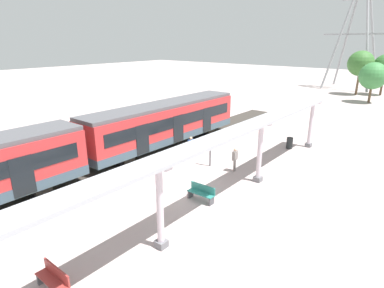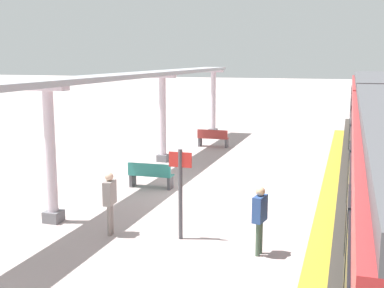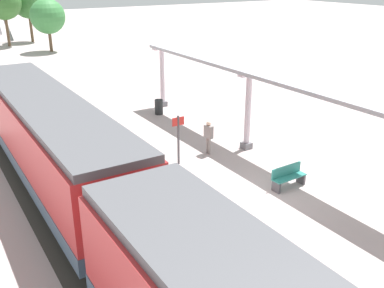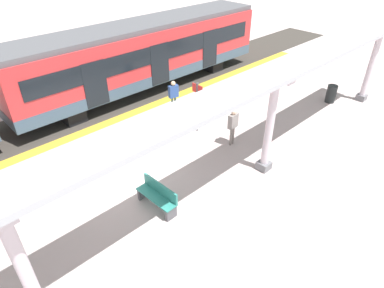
{
  "view_description": "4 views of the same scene",
  "coord_description": "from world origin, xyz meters",
  "px_view_note": "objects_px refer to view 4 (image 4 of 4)",
  "views": [
    {
      "loc": [
        11.18,
        -11.85,
        7.96
      ],
      "look_at": [
        -0.18,
        2.0,
        2.08
      ],
      "focal_mm": 29.54,
      "sensor_mm": 36.0,
      "label": 1
    },
    {
      "loc": [
        -4.01,
        14.8,
        4.33
      ],
      "look_at": [
        -0.08,
        2.47,
        2.05
      ],
      "focal_mm": 46.38,
      "sensor_mm": 36.0,
      "label": 2
    },
    {
      "loc": [
        -9.08,
        -11.18,
        7.85
      ],
      "look_at": [
        -0.37,
        2.79,
        1.36
      ],
      "focal_mm": 41.17,
      "sensor_mm": 36.0,
      "label": 3
    },
    {
      "loc": [
        8.5,
        -4.65,
        7.48
      ],
      "look_at": [
        2.27,
        1.29,
        1.76
      ],
      "focal_mm": 31.05,
      "sensor_mm": 36.0,
      "label": 4
    }
  ],
  "objects_px": {
    "canopy_pillar_second": "(25,271)",
    "canopy_pillar_fourth": "(371,65)",
    "passenger_waiting_near_edge": "(173,93)",
    "bench_mid_platform": "(158,196)",
    "platform_info_sign": "(197,103)",
    "train_far_carriage": "(144,55)",
    "canopy_pillar_third": "(270,126)",
    "trash_bin": "(331,94)",
    "passenger_by_the_benches": "(233,123)"
  },
  "relations": [
    {
      "from": "passenger_waiting_near_edge",
      "to": "canopy_pillar_third",
      "type": "bearing_deg",
      "value": -5.58
    },
    {
      "from": "train_far_carriage",
      "to": "bench_mid_platform",
      "type": "xyz_separation_m",
      "value": [
        7.58,
        -5.25,
        -1.39
      ]
    },
    {
      "from": "canopy_pillar_third",
      "to": "passenger_waiting_near_edge",
      "type": "xyz_separation_m",
      "value": [
        -5.6,
        0.55,
        -0.86
      ]
    },
    {
      "from": "canopy_pillar_fourth",
      "to": "trash_bin",
      "type": "height_order",
      "value": "canopy_pillar_fourth"
    },
    {
      "from": "canopy_pillar_third",
      "to": "bench_mid_platform",
      "type": "bearing_deg",
      "value": -105.92
    },
    {
      "from": "canopy_pillar_second",
      "to": "train_far_carriage",
      "type": "bearing_deg",
      "value": 132.88
    },
    {
      "from": "platform_info_sign",
      "to": "passenger_waiting_near_edge",
      "type": "bearing_deg",
      "value": 168.53
    },
    {
      "from": "canopy_pillar_fourth",
      "to": "passenger_waiting_near_edge",
      "type": "distance_m",
      "value": 9.59
    },
    {
      "from": "canopy_pillar_third",
      "to": "bench_mid_platform",
      "type": "distance_m",
      "value": 4.38
    },
    {
      "from": "trash_bin",
      "to": "platform_info_sign",
      "type": "xyz_separation_m",
      "value": [
        -2.63,
        -6.78,
        0.89
      ]
    },
    {
      "from": "platform_info_sign",
      "to": "passenger_waiting_near_edge",
      "type": "height_order",
      "value": "platform_info_sign"
    },
    {
      "from": "trash_bin",
      "to": "passenger_by_the_benches",
      "type": "distance_m",
      "value": 6.6
    },
    {
      "from": "canopy_pillar_fourth",
      "to": "passenger_waiting_near_edge",
      "type": "xyz_separation_m",
      "value": [
        -5.6,
        -7.73,
        -0.86
      ]
    },
    {
      "from": "trash_bin",
      "to": "passenger_waiting_near_edge",
      "type": "xyz_separation_m",
      "value": [
        -4.6,
        -6.38,
        0.54
      ]
    },
    {
      "from": "train_far_carriage",
      "to": "trash_bin",
      "type": "bearing_deg",
      "value": 36.26
    },
    {
      "from": "train_far_carriage",
      "to": "canopy_pillar_fourth",
      "type": "xyz_separation_m",
      "value": [
        8.72,
        7.02,
        -0.0
      ]
    },
    {
      "from": "trash_bin",
      "to": "passenger_waiting_near_edge",
      "type": "relative_size",
      "value": 0.56
    },
    {
      "from": "platform_info_sign",
      "to": "canopy_pillar_fourth",
      "type": "bearing_deg",
      "value": 65.98
    },
    {
      "from": "passenger_waiting_near_edge",
      "to": "bench_mid_platform",
      "type": "bearing_deg",
      "value": -45.5
    },
    {
      "from": "bench_mid_platform",
      "to": "trash_bin",
      "type": "relative_size",
      "value": 1.73
    },
    {
      "from": "trash_bin",
      "to": "canopy_pillar_fourth",
      "type": "bearing_deg",
      "value": 53.59
    },
    {
      "from": "canopy_pillar_fourth",
      "to": "platform_info_sign",
      "type": "height_order",
      "value": "canopy_pillar_fourth"
    },
    {
      "from": "canopy_pillar_fourth",
      "to": "passenger_by_the_benches",
      "type": "height_order",
      "value": "canopy_pillar_fourth"
    },
    {
      "from": "canopy_pillar_second",
      "to": "canopy_pillar_fourth",
      "type": "bearing_deg",
      "value": 90.0
    },
    {
      "from": "canopy_pillar_fourth",
      "to": "bench_mid_platform",
      "type": "height_order",
      "value": "canopy_pillar_fourth"
    },
    {
      "from": "bench_mid_platform",
      "to": "passenger_by_the_benches",
      "type": "relative_size",
      "value": 0.96
    },
    {
      "from": "bench_mid_platform",
      "to": "trash_bin",
      "type": "xyz_separation_m",
      "value": [
        0.14,
        10.92,
        -0.0
      ]
    },
    {
      "from": "canopy_pillar_fourth",
      "to": "train_far_carriage",
      "type": "bearing_deg",
      "value": -141.17
    },
    {
      "from": "platform_info_sign",
      "to": "passenger_waiting_near_edge",
      "type": "xyz_separation_m",
      "value": [
        -1.97,
        0.4,
        -0.35
      ]
    },
    {
      "from": "canopy_pillar_second",
      "to": "trash_bin",
      "type": "height_order",
      "value": "canopy_pillar_second"
    },
    {
      "from": "train_far_carriage",
      "to": "bench_mid_platform",
      "type": "height_order",
      "value": "train_far_carriage"
    },
    {
      "from": "canopy_pillar_third",
      "to": "canopy_pillar_fourth",
      "type": "relative_size",
      "value": 1.0
    },
    {
      "from": "passenger_waiting_near_edge",
      "to": "passenger_by_the_benches",
      "type": "relative_size",
      "value": 0.99
    },
    {
      "from": "canopy_pillar_second",
      "to": "canopy_pillar_fourth",
      "type": "relative_size",
      "value": 1.0
    },
    {
      "from": "train_far_carriage",
      "to": "trash_bin",
      "type": "relative_size",
      "value": 16.36
    },
    {
      "from": "trash_bin",
      "to": "passenger_by_the_benches",
      "type": "xyz_separation_m",
      "value": [
        -0.89,
        -6.51,
        0.55
      ]
    },
    {
      "from": "canopy_pillar_third",
      "to": "canopy_pillar_fourth",
      "type": "xyz_separation_m",
      "value": [
        0.0,
        8.28,
        0.0
      ]
    },
    {
      "from": "passenger_waiting_near_edge",
      "to": "platform_info_sign",
      "type": "bearing_deg",
      "value": -11.47
    },
    {
      "from": "trash_bin",
      "to": "passenger_by_the_benches",
      "type": "height_order",
      "value": "passenger_by_the_benches"
    },
    {
      "from": "canopy_pillar_third",
      "to": "bench_mid_platform",
      "type": "xyz_separation_m",
      "value": [
        -1.14,
        -3.99,
        -1.39
      ]
    },
    {
      "from": "train_far_carriage",
      "to": "canopy_pillar_fourth",
      "type": "height_order",
      "value": "canopy_pillar_fourth"
    },
    {
      "from": "platform_info_sign",
      "to": "passenger_waiting_near_edge",
      "type": "relative_size",
      "value": 1.41
    },
    {
      "from": "canopy_pillar_third",
      "to": "trash_bin",
      "type": "bearing_deg",
      "value": 98.21
    },
    {
      "from": "bench_mid_platform",
      "to": "platform_info_sign",
      "type": "relative_size",
      "value": 0.69
    },
    {
      "from": "passenger_waiting_near_edge",
      "to": "passenger_by_the_benches",
      "type": "height_order",
      "value": "passenger_by_the_benches"
    },
    {
      "from": "trash_bin",
      "to": "platform_info_sign",
      "type": "distance_m",
      "value": 7.32
    },
    {
      "from": "bench_mid_platform",
      "to": "platform_info_sign",
      "type": "distance_m",
      "value": 4.91
    },
    {
      "from": "train_far_carriage",
      "to": "canopy_pillar_third",
      "type": "height_order",
      "value": "canopy_pillar_third"
    },
    {
      "from": "canopy_pillar_third",
      "to": "bench_mid_platform",
      "type": "relative_size",
      "value": 2.38
    },
    {
      "from": "bench_mid_platform",
      "to": "trash_bin",
      "type": "distance_m",
      "value": 10.92
    }
  ]
}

